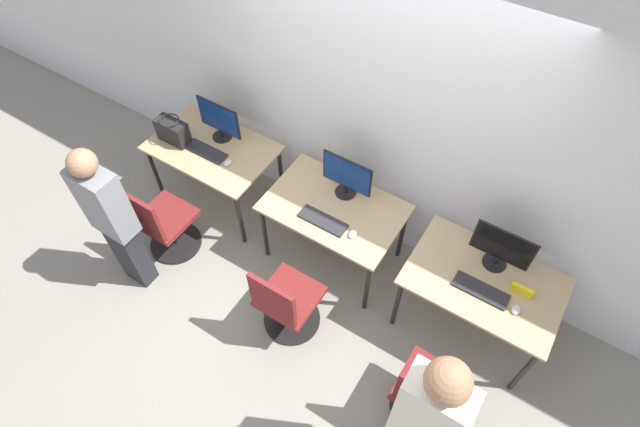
# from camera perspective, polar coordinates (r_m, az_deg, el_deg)

# --- Properties ---
(ground_plane) EXTENTS (20.00, 20.00, 0.00)m
(ground_plane) POSITION_cam_1_polar(r_m,az_deg,el_deg) (4.52, -1.01, -7.98)
(ground_plane) COLOR gray
(wall_back) EXTENTS (12.00, 0.05, 2.80)m
(wall_back) POSITION_cam_1_polar(r_m,az_deg,el_deg) (3.92, 5.72, 11.88)
(wall_back) COLOR silver
(wall_back) RESTS_ON ground_plane
(desk_left) EXTENTS (1.13, 0.74, 0.71)m
(desk_left) POSITION_cam_1_polar(r_m,az_deg,el_deg) (4.72, -12.11, 6.82)
(desk_left) COLOR tan
(desk_left) RESTS_ON ground_plane
(monitor_left) EXTENTS (0.45, 0.18, 0.39)m
(monitor_left) POSITION_cam_1_polar(r_m,az_deg,el_deg) (4.61, -11.45, 10.40)
(monitor_left) COLOR black
(monitor_left) RESTS_ON desk_left
(keyboard_left) EXTENTS (0.41, 0.14, 0.02)m
(keyboard_left) POSITION_cam_1_polar(r_m,az_deg,el_deg) (4.63, -12.90, 6.96)
(keyboard_left) COLOR #262628
(keyboard_left) RESTS_ON desk_left
(mouse_left) EXTENTS (0.06, 0.09, 0.03)m
(mouse_left) POSITION_cam_1_polar(r_m,az_deg,el_deg) (4.48, -10.50, 5.75)
(mouse_left) COLOR silver
(mouse_left) RESTS_ON desk_left
(office_chair_left) EXTENTS (0.48, 0.48, 0.88)m
(office_chair_left) POSITION_cam_1_polar(r_m,az_deg,el_deg) (4.64, -17.47, -1.30)
(office_chair_left) COLOR black
(office_chair_left) RESTS_ON ground_plane
(person_left) EXTENTS (0.36, 0.21, 1.57)m
(person_left) POSITION_cam_1_polar(r_m,az_deg,el_deg) (4.18, -22.67, -0.49)
(person_left) COLOR #232328
(person_left) RESTS_ON ground_plane
(desk_center) EXTENTS (1.13, 0.74, 0.71)m
(desk_center) POSITION_cam_1_polar(r_m,az_deg,el_deg) (4.16, 1.63, 0.14)
(desk_center) COLOR tan
(desk_center) RESTS_ON ground_plane
(monitor_center) EXTENTS (0.45, 0.18, 0.39)m
(monitor_center) POSITION_cam_1_polar(r_m,az_deg,el_deg) (4.05, 3.07, 4.28)
(monitor_center) COLOR black
(monitor_center) RESTS_ON desk_center
(keyboard_center) EXTENTS (0.41, 0.14, 0.02)m
(keyboard_center) POSITION_cam_1_polar(r_m,az_deg,el_deg) (4.00, 0.33, -0.81)
(keyboard_center) COLOR #262628
(keyboard_center) RESTS_ON desk_center
(mouse_center) EXTENTS (0.06, 0.09, 0.03)m
(mouse_center) POSITION_cam_1_polar(r_m,az_deg,el_deg) (3.92, 3.74, -2.36)
(mouse_center) COLOR silver
(mouse_center) RESTS_ON desk_center
(office_chair_center) EXTENTS (0.48, 0.48, 0.88)m
(office_chair_center) POSITION_cam_1_polar(r_m,az_deg,el_deg) (4.02, -3.87, -10.38)
(office_chair_center) COLOR black
(office_chair_center) RESTS_ON ground_plane
(desk_right) EXTENTS (1.13, 0.74, 0.71)m
(desk_right) POSITION_cam_1_polar(r_m,az_deg,el_deg) (3.97, 18.10, -7.83)
(desk_right) COLOR tan
(desk_right) RESTS_ON ground_plane
(monitor_right) EXTENTS (0.45, 0.18, 0.39)m
(monitor_right) POSITION_cam_1_polar(r_m,az_deg,el_deg) (3.85, 20.05, -3.72)
(monitor_right) COLOR black
(monitor_right) RESTS_ON desk_right
(keyboard_right) EXTENTS (0.41, 0.14, 0.02)m
(keyboard_right) POSITION_cam_1_polar(r_m,az_deg,el_deg) (3.84, 17.88, -8.33)
(keyboard_right) COLOR #262628
(keyboard_right) RESTS_ON desk_right
(mouse_right) EXTENTS (0.06, 0.09, 0.03)m
(mouse_right) POSITION_cam_1_polar(r_m,az_deg,el_deg) (3.84, 21.50, -10.16)
(mouse_right) COLOR silver
(mouse_right) RESTS_ON desk_right
(office_chair_right) EXTENTS (0.48, 0.48, 0.88)m
(office_chair_right) POSITION_cam_1_polar(r_m,az_deg,el_deg) (3.81, 11.94, -19.83)
(office_chair_right) COLOR black
(office_chair_right) RESTS_ON ground_plane
(person_right) EXTENTS (0.36, 0.23, 1.76)m
(person_right) POSITION_cam_1_polar(r_m,az_deg,el_deg) (3.11, 11.80, -22.34)
(person_right) COLOR #232328
(person_right) RESTS_ON ground_plane
(handbag) EXTENTS (0.30, 0.18, 0.25)m
(handbag) POSITION_cam_1_polar(r_m,az_deg,el_deg) (4.74, -16.50, 9.06)
(handbag) COLOR black
(handbag) RESTS_ON desk_left
(placard_right) EXTENTS (0.16, 0.03, 0.08)m
(placard_right) POSITION_cam_1_polar(r_m,az_deg,el_deg) (3.90, 22.05, -8.11)
(placard_right) COLOR yellow
(placard_right) RESTS_ON desk_right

